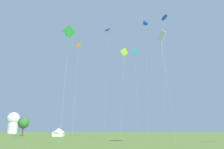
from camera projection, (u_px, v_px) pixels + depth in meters
kite_cyan_diamond at (136, 55)px, 55.56m from camera, size 1.46×1.90×22.20m
kite_white_diamond at (162, 37)px, 42.42m from camera, size 1.72×2.86×21.31m
kite_purple_parafoil at (108, 30)px, 68.83m from camera, size 2.46×2.59×33.18m
kite_blue_delta at (146, 23)px, 62.71m from camera, size 1.79×2.29×32.92m
kite_orange_diamond at (79, 49)px, 46.71m from camera, size 1.28×1.44×20.43m
kite_green_diamond at (69, 34)px, 33.71m from camera, size 2.17×2.32×17.76m
kite_blue_parafoil at (165, 18)px, 58.92m from camera, size 3.01×3.36×32.01m
kite_lime_diamond at (125, 54)px, 51.72m from camera, size 2.14×2.11×21.01m
festival_tent_right at (59, 132)px, 64.32m from camera, size 3.78×3.78×2.46m
observatory_dome at (14, 122)px, 111.93m from camera, size 6.40×6.40×10.80m
tree_distant_left at (24, 123)px, 68.13m from camera, size 3.50×3.50×5.81m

